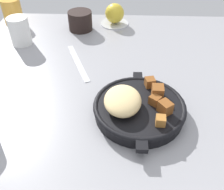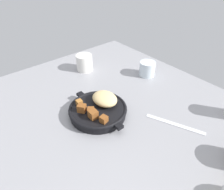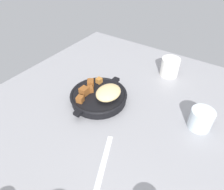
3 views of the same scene
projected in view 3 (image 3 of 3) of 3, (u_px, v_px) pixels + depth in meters
ground_plane at (107, 113)px, 74.72cm from camera, size 110.02×93.21×2.40cm
cast_iron_skillet at (100, 96)px, 76.73cm from camera, size 25.85×21.57×6.96cm
butter_knife at (103, 166)px, 56.85cm from camera, size 20.06×9.58×0.36cm
water_glass_short at (201, 119)px, 66.06cm from camera, size 7.55×7.55×6.92cm
ceramic_mug_white at (170, 67)px, 89.43cm from camera, size 7.92×7.92×8.03cm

